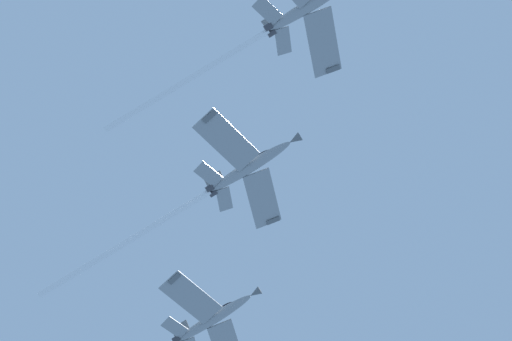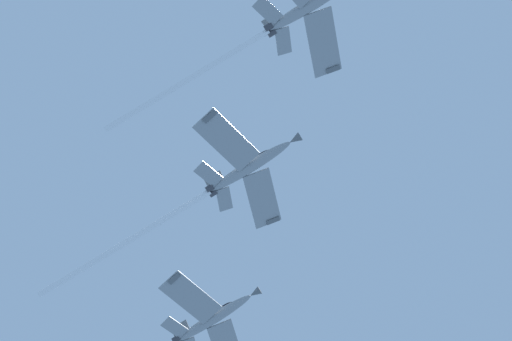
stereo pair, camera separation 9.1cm
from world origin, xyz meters
name	(u,v)px [view 1 (the left image)]	position (x,y,z in m)	size (l,w,h in m)	color
jet_lead	(286,19)	(18.94, 14.93, 103.21)	(31.90, 20.66, 12.93)	gray
jet_second	(218,186)	(10.11, 35.42, 96.85)	(34.24, 21.76, 13.81)	gray
jet_third	(185,336)	(4.90, 57.40, 91.14)	(29.73, 19.83, 12.43)	gray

